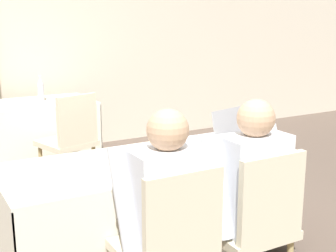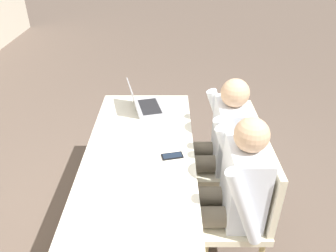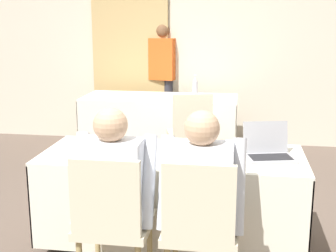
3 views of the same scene
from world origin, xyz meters
name	(u,v)px [view 2 (image 2 of 3)]	position (x,y,z in m)	size (l,w,h in m)	color
ground_plane	(143,231)	(0.00, 0.00, 0.00)	(24.00, 24.00, 0.00)	brown
conference_table_near	(140,177)	(0.00, 0.00, 0.55)	(1.87, 0.76, 0.73)	silver
laptop	(145,104)	(0.68, 0.00, 0.77)	(0.38, 0.35, 0.24)	#99999E
cell_phone	(172,156)	(0.01, -0.23, 0.73)	(0.10, 0.15, 0.01)	black
paper_beside_laptop	(92,238)	(-0.67, 0.19, 0.73)	(0.30, 0.35, 0.00)	white
chair_near_left	(244,209)	(-0.26, -0.68, 0.52)	(0.44, 0.44, 0.92)	tan
chair_near_right	(231,159)	(0.26, -0.68, 0.52)	(0.44, 0.44, 0.92)	tan
person_checkered_shirt	(230,190)	(-0.26, -0.58, 0.68)	(0.50, 0.52, 1.18)	#665B4C
person_white_shirt	(219,142)	(0.26, -0.58, 0.68)	(0.50, 0.52, 1.18)	#665B4C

